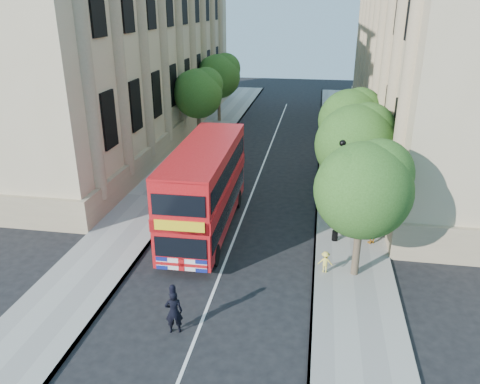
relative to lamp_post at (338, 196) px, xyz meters
The scene contains 17 objects.
ground 8.20m from the lamp_post, 129.81° to the right, with size 120.00×120.00×0.00m, color black.
pavement_right 4.75m from the lamp_post, 79.38° to the left, with size 3.50×80.00×0.12m, color gray.
pavement_left 11.73m from the lamp_post, 159.59° to the left, with size 3.50×80.00×0.12m, color gray.
building_right 21.06m from the lamp_post, 63.95° to the left, with size 12.00×38.00×18.00m, color tan.
building_left 26.82m from the lamp_post, 136.25° to the left, with size 12.00×38.00×18.00m, color tan.
tree_right_near 3.54m from the lamp_post, 74.15° to the right, with size 4.00×4.00×6.08m.
tree_right_mid 3.70m from the lamp_post, 74.48° to the left, with size 4.20×4.20×6.37m.
tree_right_far 9.25m from the lamp_post, 84.67° to the left, with size 4.00×4.00×6.15m.
tree_left_far 19.52m from the lamp_post, 124.35° to the left, with size 4.00×4.00×6.30m.
tree_left_back 26.51m from the lamp_post, 114.51° to the left, with size 4.20×4.20×6.65m.
lamp_post is the anchor object (origin of this frame).
double_decker_bus 6.61m from the lamp_post, behind, with size 2.77×9.75×4.48m.
box_van 10.82m from the lamp_post, 136.65° to the left, with size 2.30×5.44×3.09m.
police_constable 9.97m from the lamp_post, 126.29° to the right, with size 0.63×0.41×1.72m, color black.
woman_pedestrian 1.96m from the lamp_post, 34.73° to the left, with size 0.89×0.69×1.83m, color beige.
child_a 2.50m from the lamp_post, ahead, with size 0.74×0.31×1.26m, color #BE7C21.
child_b 3.64m from the lamp_post, 98.91° to the right, with size 0.64×0.37×0.99m, color #EED551.
Camera 1 is at (3.85, -15.17, 11.09)m, focal length 35.00 mm.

